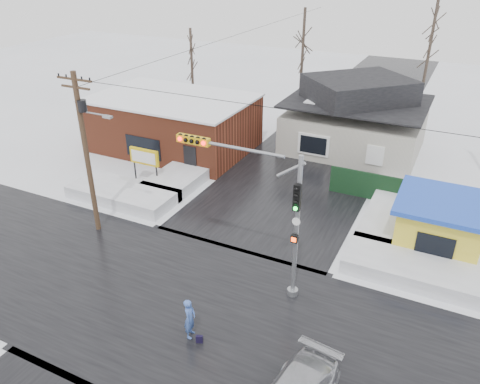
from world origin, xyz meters
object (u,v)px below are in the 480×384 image
at_px(utility_pole, 86,146).
at_px(traffic_signal, 263,202).
at_px(marquee_sign, 144,158).
at_px(pedestrian, 190,319).
at_px(kiosk, 439,224).

bearing_deg(utility_pole, traffic_signal, -2.95).
xyz_separation_m(traffic_signal, marquee_sign, (-11.43, 6.53, -2.62)).
distance_m(marquee_sign, pedestrian, 14.86).
bearing_deg(utility_pole, kiosk, 20.44).
height_order(utility_pole, marquee_sign, utility_pole).
relative_size(traffic_signal, pedestrian, 3.82).
relative_size(utility_pole, pedestrian, 4.92).
xyz_separation_m(utility_pole, kiosk, (17.43, 6.49, -3.65)).
relative_size(traffic_signal, utility_pole, 0.78).
bearing_deg(pedestrian, utility_pole, 49.84).
xyz_separation_m(traffic_signal, kiosk, (7.07, 7.03, -3.08)).
bearing_deg(utility_pole, marquee_sign, 100.13).
bearing_deg(marquee_sign, utility_pole, -79.87).
distance_m(traffic_signal, marquee_sign, 13.42).
distance_m(kiosk, pedestrian, 14.08).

